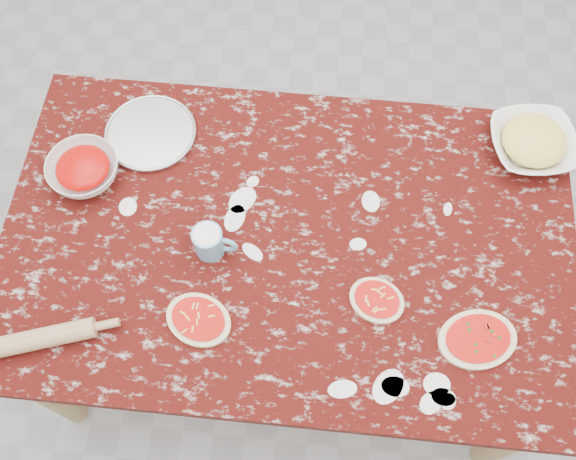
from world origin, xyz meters
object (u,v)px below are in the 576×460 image
Objects in this scene: rolling_pin at (42,338)px; cheese_bowl at (532,144)px; worktable at (288,250)px; pizza_tray at (151,133)px; sauce_bowl at (84,170)px; flour_mug at (210,242)px.

cheese_bowl is at bearing 29.25° from rolling_pin.
worktable is 0.78m from cheese_bowl.
pizza_tray is 1.13m from cheese_bowl.
pizza_tray reaches higher than worktable.
worktable is 5.94× the size of pizza_tray.
worktable is 7.73× the size of sauce_bowl.
pizza_tray is (-0.45, 0.30, 0.09)m from worktable.
cheese_bowl is 0.93× the size of rolling_pin.
flour_mug is 0.46× the size of rolling_pin.
flour_mug reaches higher than sauce_bowl.
pizza_tray is 0.67m from rolling_pin.
pizza_tray is 0.43m from flour_mug.
flour_mug is at bearing 37.71° from rolling_pin.
worktable is at bearing -34.12° from pizza_tray.
cheese_bowl is at bearing 27.76° from worktable.
rolling_pin is (-0.59, -0.35, 0.11)m from worktable.
cheese_bowl reaches higher than pizza_tray.
cheese_bowl is at bearing 25.05° from flour_mug.
rolling_pin is at bearing -150.75° from cheese_bowl.
pizza_tray is 1.00× the size of rolling_pin.
cheese_bowl is 0.98m from flour_mug.
flour_mug is at bearing -26.28° from sauce_bowl.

